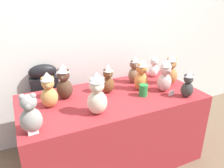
% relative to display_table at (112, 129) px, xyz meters
% --- Properties ---
extents(wall_back, '(7.00, 0.08, 2.60)m').
position_rel_display_table_xyz_m(wall_back, '(0.00, 0.66, 0.94)').
color(wall_back, silver).
rests_on(wall_back, ground_plane).
extents(display_table, '(1.67, 0.81, 0.72)m').
position_rel_display_table_xyz_m(display_table, '(0.00, 0.00, 0.00)').
color(display_table, maroon).
rests_on(display_table, ground_plane).
extents(instrument_case, '(0.28, 0.13, 0.94)m').
position_rel_display_table_xyz_m(instrument_case, '(-0.52, 0.54, 0.12)').
color(instrument_case, black).
rests_on(instrument_case, ground_plane).
extents(teddy_bear_honey, '(0.15, 0.14, 0.31)m').
position_rel_display_table_xyz_m(teddy_bear_honey, '(-0.55, 0.03, 0.51)').
color(teddy_bear_honey, tan).
rests_on(teddy_bear_honey, display_table).
extents(teddy_bear_cream, '(0.19, 0.18, 0.35)m').
position_rel_display_table_xyz_m(teddy_bear_cream, '(-0.24, -0.24, 0.53)').
color(teddy_bear_cream, beige).
rests_on(teddy_bear_cream, display_table).
extents(teddy_bear_caramel, '(0.19, 0.18, 0.32)m').
position_rel_display_table_xyz_m(teddy_bear_caramel, '(0.67, 0.01, 0.52)').
color(teddy_bear_caramel, '#B27A42').
rests_on(teddy_bear_caramel, display_table).
extents(teddy_bear_snow, '(0.12, 0.11, 0.25)m').
position_rel_display_table_xyz_m(teddy_bear_snow, '(0.64, 0.26, 0.48)').
color(teddy_bear_snow, white).
rests_on(teddy_bear_snow, display_table).
extents(teddy_bear_cocoa, '(0.19, 0.18, 0.32)m').
position_rel_display_table_xyz_m(teddy_bear_cocoa, '(-0.40, 0.14, 0.52)').
color(teddy_bear_cocoa, '#4C3323').
rests_on(teddy_bear_cocoa, display_table).
extents(teddy_bear_chestnut, '(0.13, 0.12, 0.28)m').
position_rel_display_table_xyz_m(teddy_bear_chestnut, '(0.00, 0.09, 0.49)').
color(teddy_bear_chestnut, brown).
rests_on(teddy_bear_chestnut, display_table).
extents(teddy_bear_charcoal, '(0.14, 0.13, 0.25)m').
position_rel_display_table_xyz_m(teddy_bear_charcoal, '(0.61, -0.30, 0.48)').
color(teddy_bear_charcoal, '#383533').
rests_on(teddy_bear_charcoal, display_table).
extents(teddy_bear_ash, '(0.17, 0.15, 0.29)m').
position_rel_display_table_xyz_m(teddy_bear_ash, '(-0.73, -0.28, 0.49)').
color(teddy_bear_ash, gray).
rests_on(teddy_bear_ash, display_table).
extents(teddy_bear_blush, '(0.15, 0.13, 0.32)m').
position_rel_display_table_xyz_m(teddy_bear_blush, '(0.50, -0.11, 0.52)').
color(teddy_bear_blush, beige).
rests_on(teddy_bear_blush, display_table).
extents(teddy_bear_mocha, '(0.16, 0.15, 0.29)m').
position_rel_display_table_xyz_m(teddy_bear_mocha, '(0.35, 0.21, 0.50)').
color(teddy_bear_mocha, '#7F6047').
rests_on(teddy_bear_mocha, display_table).
extents(teddy_bear_ginger, '(0.17, 0.15, 0.31)m').
position_rel_display_table_xyz_m(teddy_bear_ginger, '(0.32, 0.02, 0.51)').
color(teddy_bear_ginger, '#D17F3D').
rests_on(teddy_bear_ginger, display_table).
extents(party_cup_green, '(0.08, 0.08, 0.11)m').
position_rel_display_table_xyz_m(party_cup_green, '(0.26, -0.12, 0.41)').
color(party_cup_green, '#238C3D').
rests_on(party_cup_green, display_table).
extents(name_card_front_left, '(0.07, 0.01, 0.05)m').
position_rel_display_table_xyz_m(name_card_front_left, '(-0.73, -0.32, 0.38)').
color(name_card_front_left, white).
rests_on(name_card_front_left, display_table).
extents(name_card_front_middle, '(0.07, 0.02, 0.05)m').
position_rel_display_table_xyz_m(name_card_front_middle, '(0.50, -0.23, 0.38)').
color(name_card_front_middle, white).
rests_on(name_card_front_middle, display_table).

